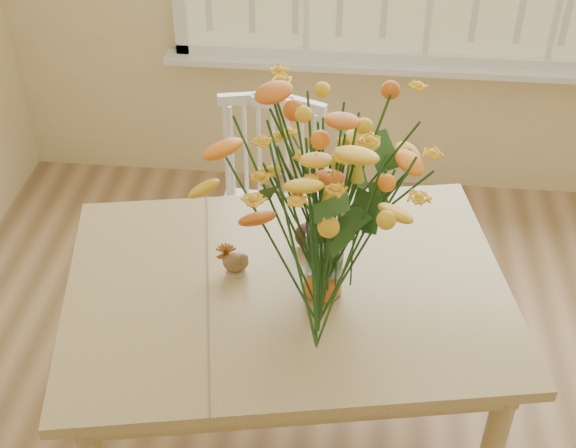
# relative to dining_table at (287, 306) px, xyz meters

# --- Properties ---
(dining_table) EXTENTS (1.50, 1.20, 0.72)m
(dining_table) POSITION_rel_dining_table_xyz_m (0.00, 0.00, 0.00)
(dining_table) COLOR tan
(dining_table) RESTS_ON floor
(windsor_chair) EXTENTS (0.45, 0.43, 0.89)m
(windsor_chair) POSITION_rel_dining_table_xyz_m (-0.15, 0.73, -0.13)
(windsor_chair) COLOR white
(windsor_chair) RESTS_ON floor
(flower_vase) EXTENTS (0.54, 0.54, 0.64)m
(flower_vase) POSITION_rel_dining_table_xyz_m (0.11, -0.01, 0.47)
(flower_vase) COLOR white
(flower_vase) RESTS_ON dining_table
(pumpkin) EXTENTS (0.11, 0.11, 0.09)m
(pumpkin) POSITION_rel_dining_table_xyz_m (0.11, -0.05, 0.14)
(pumpkin) COLOR #CE5518
(pumpkin) RESTS_ON dining_table
(turkey_figurine) EXTENTS (0.09, 0.07, 0.10)m
(turkey_figurine) POSITION_rel_dining_table_xyz_m (-0.16, 0.04, 0.13)
(turkey_figurine) COLOR #CCB78C
(turkey_figurine) RESTS_ON dining_table
(dark_gourd) EXTENTS (0.13, 0.09, 0.08)m
(dark_gourd) POSITION_rel_dining_table_xyz_m (0.05, 0.19, 0.13)
(dark_gourd) COLOR #38160F
(dark_gourd) RESTS_ON dining_table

